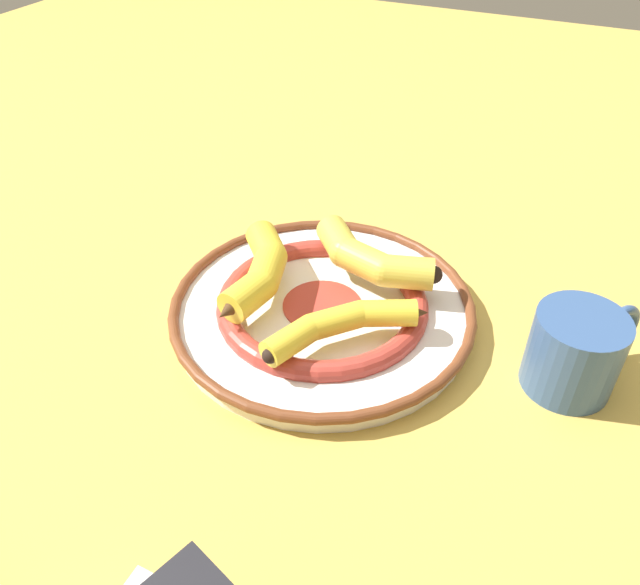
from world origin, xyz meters
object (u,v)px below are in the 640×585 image
object	(u,v)px
banana_a	(260,272)
coffee_mug	(576,350)
decorative_bowl	(320,307)
banana_b	(367,257)
banana_c	(342,324)

from	to	relation	value
banana_a	coffee_mug	bearing A→B (deg)	-101.70
banana_a	decorative_bowl	bearing A→B (deg)	-95.92
decorative_bowl	banana_b	bearing A→B (deg)	-115.03
banana_b	coffee_mug	xyz separation A→B (m)	(-0.25, 0.05, -0.01)
banana_a	banana_c	size ratio (longest dim) A/B	1.19
decorative_bowl	coffee_mug	xyz separation A→B (m)	(-0.29, -0.01, 0.03)
decorative_bowl	banana_c	bearing A→B (deg)	133.61
banana_b	banana_c	bearing A→B (deg)	-65.83
banana_c	coffee_mug	distance (m)	0.25
banana_c	coffee_mug	xyz separation A→B (m)	(-0.24, -0.07, -0.00)
banana_c	banana_b	bearing A→B (deg)	-128.44
banana_b	decorative_bowl	bearing A→B (deg)	-99.64
banana_a	banana_b	distance (m)	0.13
decorative_bowl	coffee_mug	size ratio (longest dim) A/B	2.79
banana_c	banana_a	bearing A→B (deg)	-65.25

